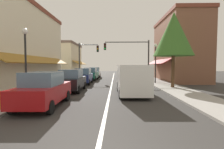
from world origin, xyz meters
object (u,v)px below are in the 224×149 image
at_px(parked_car_distant_left, 95,72).
at_px(traffic_signal_mast_arm, 132,53).
at_px(traffic_signal_left_corner, 86,56).
at_px(tree_right_near, 174,34).
at_px(van_in_lane, 132,79).
at_px(parked_car_second_left, 72,80).
at_px(parked_car_third_left, 83,76).
at_px(parked_car_far_left, 91,74).
at_px(street_lamp_right_mid, 156,57).
at_px(parked_car_nearest_left, 44,90).
at_px(street_lamp_left_near, 25,51).

distance_m(parked_car_distant_left, traffic_signal_mast_arm, 8.84).
relative_size(traffic_signal_left_corner, tree_right_near, 0.78).
bearing_deg(parked_car_distant_left, van_in_lane, -75.07).
bearing_deg(parked_car_second_left, van_in_lane, -17.38).
height_order(parked_car_third_left, parked_car_far_left, same).
relative_size(parked_car_distant_left, traffic_signal_mast_arm, 0.69).
bearing_deg(traffic_signal_mast_arm, street_lamp_right_mid, -56.00).
xyz_separation_m(parked_car_nearest_left, parked_car_third_left, (-0.02, 10.40, 0.00)).
xyz_separation_m(traffic_signal_mast_arm, street_lamp_right_mid, (2.28, -3.39, -0.70)).
distance_m(parked_car_distant_left, van_in_lane, 16.94).
relative_size(parked_car_third_left, tree_right_near, 0.61).
height_order(parked_car_far_left, parked_car_distant_left, same).
distance_m(traffic_signal_left_corner, street_lamp_right_mid, 10.08).
bearing_deg(street_lamp_left_near, traffic_signal_left_corner, 84.61).
xyz_separation_m(parked_car_nearest_left, parked_car_second_left, (0.03, 5.19, 0.00)).
distance_m(parked_car_second_left, van_in_lane, 4.96).
distance_m(van_in_lane, street_lamp_left_near, 7.22).
distance_m(parked_car_second_left, parked_car_far_left, 10.20).
xyz_separation_m(parked_car_distant_left, street_lamp_right_mid, (8.04, -9.43, 2.20)).
xyz_separation_m(parked_car_second_left, parked_car_far_left, (0.05, 10.20, 0.00)).
distance_m(parked_car_second_left, tree_right_near, 9.75).
bearing_deg(traffic_signal_left_corner, van_in_lane, -65.30).
xyz_separation_m(parked_car_far_left, street_lamp_right_mid, (8.01, -4.75, 2.20)).
bearing_deg(parked_car_nearest_left, parked_car_second_left, 88.11).
bearing_deg(street_lamp_right_mid, van_in_lane, -115.85).
height_order(parked_car_nearest_left, van_in_lane, van_in_lane).
bearing_deg(parked_car_far_left, parked_car_second_left, -88.71).
xyz_separation_m(van_in_lane, traffic_signal_left_corner, (-5.44, 11.82, 2.35)).
height_order(traffic_signal_mast_arm, tree_right_near, tree_right_near).
height_order(parked_car_third_left, street_lamp_left_near, street_lamp_left_near).
height_order(parked_car_far_left, traffic_signal_left_corner, traffic_signal_left_corner).
bearing_deg(street_lamp_left_near, parked_car_far_left, 81.42).
xyz_separation_m(parked_car_nearest_left, tree_right_near, (8.77, 6.86, 3.98)).
height_order(parked_car_nearest_left, parked_car_second_left, same).
bearing_deg(traffic_signal_mast_arm, van_in_lane, -95.74).
bearing_deg(street_lamp_left_near, parked_car_second_left, 58.71).
relative_size(parked_car_nearest_left, van_in_lane, 0.79).
bearing_deg(parked_car_third_left, street_lamp_left_near, -104.28).
bearing_deg(parked_car_distant_left, parked_car_nearest_left, -91.46).
relative_size(parked_car_far_left, van_in_lane, 0.79).
bearing_deg(street_lamp_left_near, parked_car_third_left, 77.18).
xyz_separation_m(street_lamp_left_near, street_lamp_right_mid, (10.04, 8.70, 0.10)).
bearing_deg(street_lamp_right_mid, traffic_signal_left_corner, 150.29).
height_order(parked_car_distant_left, tree_right_near, tree_right_near).
bearing_deg(street_lamp_right_mid, parked_car_distant_left, 130.45).
xyz_separation_m(parked_car_second_left, parked_car_distant_left, (0.02, 14.88, 0.00)).
relative_size(parked_car_far_left, street_lamp_right_mid, 0.91).
distance_m(parked_car_second_left, parked_car_distant_left, 14.88).
distance_m(traffic_signal_mast_arm, street_lamp_left_near, 14.38).
xyz_separation_m(parked_car_nearest_left, street_lamp_left_near, (-1.94, 1.94, 2.10)).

